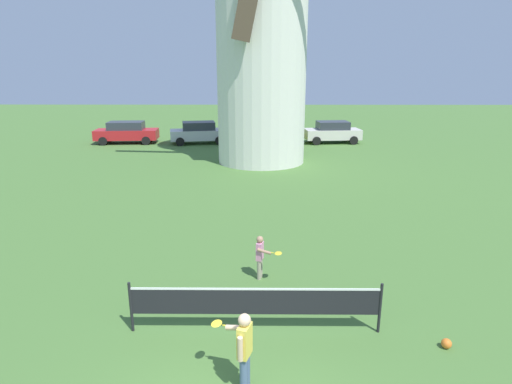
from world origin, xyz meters
TOP-DOWN VIEW (x-y plane):
  - windmill at (0.56, 19.20)m, footprint 9.75×5.69m
  - tennis_net at (0.38, 2.48)m, footprint 5.12×0.06m
  - player_near at (0.21, 0.88)m, footprint 0.75×0.73m
  - player_far at (0.50, 4.79)m, footprint 0.68×0.62m
  - stray_ball at (4.09, 1.96)m, footprint 0.20×0.20m
  - parked_car_red at (-9.16, 25.42)m, footprint 4.52×2.16m
  - parked_car_silver at (-3.91, 25.37)m, footprint 4.30×2.49m
  - parked_car_mustard at (1.19, 25.31)m, footprint 4.58×2.34m
  - parked_car_cream at (5.76, 25.69)m, footprint 4.10×2.18m

SIDE VIEW (x-z plane):
  - stray_ball at x=4.09m, z-range 0.00..0.20m
  - player_far at x=0.50m, z-range 0.08..1.24m
  - tennis_net at x=0.38m, z-range 0.13..1.23m
  - player_near at x=0.21m, z-range 0.09..1.51m
  - parked_car_cream at x=5.76m, z-range 0.03..1.59m
  - parked_car_silver at x=-3.91m, z-range 0.03..1.59m
  - parked_car_mustard at x=1.19m, z-range 0.03..1.59m
  - parked_car_red at x=-9.16m, z-range 0.03..1.59m
  - windmill at x=0.56m, z-range -0.39..15.77m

